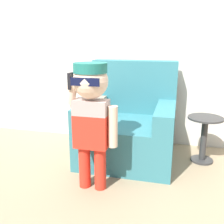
# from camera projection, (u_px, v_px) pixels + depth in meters

# --- Properties ---
(ground_plane) EXTENTS (10.00, 10.00, 0.00)m
(ground_plane) POSITION_uv_depth(u_px,v_px,m) (114.00, 167.00, 2.62)
(ground_plane) COLOR #998466
(wall_back) EXTENTS (10.00, 0.05, 2.60)m
(wall_back) POSITION_uv_depth(u_px,v_px,m) (131.00, 34.00, 3.04)
(wall_back) COLOR silver
(wall_back) RESTS_ON ground_plane
(armchair) EXTENTS (0.96, 0.90, 1.01)m
(armchair) POSITION_uv_depth(u_px,v_px,m) (129.00, 126.00, 2.80)
(armchair) COLOR teal
(armchair) RESTS_ON ground_plane
(person_child) EXTENTS (0.44, 0.33, 1.06)m
(person_child) POSITION_uv_depth(u_px,v_px,m) (91.00, 108.00, 2.08)
(person_child) COLOR red
(person_child) RESTS_ON ground_plane
(side_table) EXTENTS (0.35, 0.35, 0.48)m
(side_table) POSITION_uv_depth(u_px,v_px,m) (204.00, 135.00, 2.69)
(side_table) COLOR #333333
(side_table) RESTS_ON ground_plane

